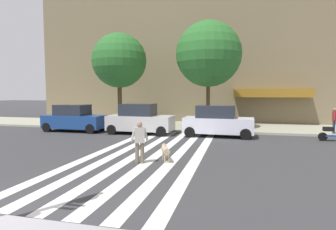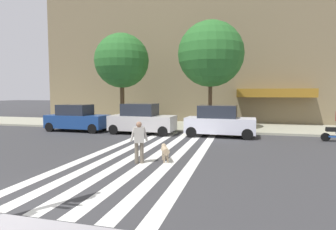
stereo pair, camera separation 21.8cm
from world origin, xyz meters
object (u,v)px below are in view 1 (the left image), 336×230
parked_car_near_curb (74,119)px  parked_car_behind_first (140,120)px  dog_on_leash (165,150)px  pedestrian_dog_walker (140,140)px  parked_scooter (334,133)px  street_tree_nearest (119,61)px  parked_car_third_in_line (218,122)px  pedestrian_bystander (334,119)px  street_tree_middle (209,54)px

parked_car_near_curb → parked_car_behind_first: (4.98, 0.00, 0.05)m
parked_car_near_curb → dog_on_leash: (8.55, -7.03, -0.46)m
pedestrian_dog_walker → parked_scooter: bearing=39.5°
street_tree_nearest → parked_car_near_curb: bearing=-127.6°
parked_car_near_curb → street_tree_nearest: size_ratio=0.60×
parked_car_near_curb → dog_on_leash: bearing=-39.4°
street_tree_nearest → dog_on_leash: 12.74m
parked_car_behind_first → parked_car_third_in_line: size_ratio=1.01×
parked_car_behind_first → parked_car_third_in_line: parked_car_behind_first is taller
dog_on_leash → pedestrian_bystander: bearing=45.8°
parked_scooter → pedestrian_dog_walker: bearing=-140.5°
parked_car_behind_first → street_tree_nearest: 5.89m
street_tree_nearest → pedestrian_bystander: (15.12, -0.88, -4.20)m
dog_on_leash → street_tree_nearest: bearing=122.3°
parked_car_behind_first → street_tree_middle: bearing=30.8°
parked_car_near_curb → street_tree_nearest: bearing=52.4°
parked_car_third_in_line → street_tree_nearest: size_ratio=0.60×
parked_car_near_curb → parked_car_behind_first: bearing=0.0°
parked_car_behind_first → pedestrian_dog_walker: parked_car_behind_first is taller
parked_car_near_curb → pedestrian_dog_walker: (7.67, -7.63, 0.02)m
parked_car_near_curb → parked_car_third_in_line: (10.16, 0.00, 0.03)m
parked_scooter → street_tree_nearest: street_tree_nearest is taller
parked_scooter → street_tree_middle: street_tree_middle is taller
street_tree_nearest → pedestrian_dog_walker: size_ratio=4.44×
parked_car_near_curb → street_tree_middle: 10.67m
parked_car_third_in_line → pedestrian_dog_walker: parked_car_third_in_line is taller
parked_car_near_curb → parked_car_third_in_line: bearing=0.0°
street_tree_middle → pedestrian_dog_walker: street_tree_middle is taller
dog_on_leash → pedestrian_bystander: 12.69m
parked_car_third_in_line → street_tree_middle: bearing=108.8°
parked_scooter → pedestrian_dog_walker: pedestrian_dog_walker is taller
pedestrian_bystander → pedestrian_dog_walker: bearing=-135.1°
parked_car_near_curb → street_tree_middle: street_tree_middle is taller
street_tree_middle → pedestrian_bystander: street_tree_middle is taller
parked_car_near_curb → dog_on_leash: parked_car_near_curb is taller
parked_car_behind_first → dog_on_leash: 7.91m
parked_scooter → pedestrian_bystander: size_ratio=1.00×
parked_car_behind_first → street_tree_middle: 6.77m
parked_car_behind_first → parked_car_third_in_line: bearing=0.0°
parked_car_third_in_line → pedestrian_bystander: 7.51m
parked_car_third_in_line → pedestrian_bystander: size_ratio=2.65×
parked_car_third_in_line → street_tree_nearest: street_tree_nearest is taller
parked_scooter → parked_car_near_curb: bearing=179.4°
parked_scooter → dog_on_leash: 10.67m
street_tree_nearest → pedestrian_dog_walker: bearing=-62.9°
parked_car_behind_first → pedestrian_dog_walker: bearing=-70.6°
parked_scooter → street_tree_middle: size_ratio=0.21×
street_tree_middle → dog_on_leash: size_ratio=7.16×
parked_car_behind_first → street_tree_middle: (4.30, 2.56, 4.56)m
parked_car_behind_first → parked_scooter: 11.75m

